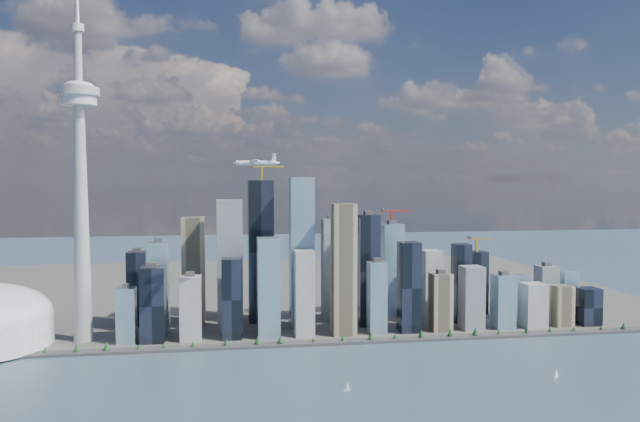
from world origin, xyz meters
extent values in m
plane|color=#354A5D|center=(0.00, 0.00, 0.00)|extent=(4000.00, 4000.00, 0.00)
cube|color=#383838|center=(0.00, 250.00, 2.00)|extent=(1100.00, 22.00, 4.00)
cube|color=#4C4C47|center=(0.00, 700.00, 1.50)|extent=(1400.00, 900.00, 3.00)
cylinder|color=#3F2D1E|center=(-390.00, 250.00, 5.20)|extent=(1.00, 1.00, 2.40)
cone|color=#1B4C22|center=(-390.00, 250.00, 8.80)|extent=(7.20, 7.20, 8.00)
cylinder|color=#3F2D1E|center=(-303.33, 250.00, 5.20)|extent=(1.00, 1.00, 2.40)
cone|color=#1B4C22|center=(-303.33, 250.00, 8.80)|extent=(7.20, 7.20, 8.00)
cylinder|color=#3F2D1E|center=(-216.67, 250.00, 5.20)|extent=(1.00, 1.00, 2.40)
cone|color=#1B4C22|center=(-216.67, 250.00, 8.80)|extent=(7.20, 7.20, 8.00)
cylinder|color=#3F2D1E|center=(-130.00, 250.00, 5.20)|extent=(1.00, 1.00, 2.40)
cone|color=#1B4C22|center=(-130.00, 250.00, 8.80)|extent=(7.20, 7.20, 8.00)
cylinder|color=#3F2D1E|center=(-43.33, 250.00, 5.20)|extent=(1.00, 1.00, 2.40)
cone|color=#1B4C22|center=(-43.33, 250.00, 8.80)|extent=(7.20, 7.20, 8.00)
cylinder|color=#3F2D1E|center=(43.33, 250.00, 5.20)|extent=(1.00, 1.00, 2.40)
cone|color=#1B4C22|center=(43.33, 250.00, 8.80)|extent=(7.20, 7.20, 8.00)
cylinder|color=#3F2D1E|center=(130.00, 250.00, 5.20)|extent=(1.00, 1.00, 2.40)
cone|color=#1B4C22|center=(130.00, 250.00, 8.80)|extent=(7.20, 7.20, 8.00)
cylinder|color=#3F2D1E|center=(216.67, 250.00, 5.20)|extent=(1.00, 1.00, 2.40)
cone|color=#1B4C22|center=(216.67, 250.00, 8.80)|extent=(7.20, 7.20, 8.00)
cylinder|color=#3F2D1E|center=(303.33, 250.00, 5.20)|extent=(1.00, 1.00, 2.40)
cone|color=#1B4C22|center=(303.33, 250.00, 8.80)|extent=(7.20, 7.20, 8.00)
cylinder|color=#3F2D1E|center=(390.00, 250.00, 5.20)|extent=(1.00, 1.00, 2.40)
cone|color=#1B4C22|center=(390.00, 250.00, 8.80)|extent=(7.20, 7.20, 8.00)
cylinder|color=#3F2D1E|center=(476.67, 250.00, 5.20)|extent=(1.00, 1.00, 2.40)
cone|color=#1B4C22|center=(476.67, 250.00, 8.80)|extent=(7.20, 7.20, 8.00)
cube|color=black|center=(-200.00, 290.00, 56.38)|extent=(34.00, 34.00, 106.77)
cube|color=#76A2B2|center=(-200.00, 340.00, 70.94)|extent=(30.00, 30.00, 135.88)
cube|color=#B2B2AE|center=(-150.00, 290.00, 49.10)|extent=(30.00, 30.00, 92.21)
cube|color=tan|center=(-150.00, 395.00, 87.93)|extent=(36.00, 36.00, 169.85)
cube|color=slate|center=(-95.00, 340.00, 102.49)|extent=(38.00, 38.00, 198.97)
cube|color=black|center=(-95.00, 290.00, 61.24)|extent=(28.00, 28.00, 116.47)
cube|color=#76A2B2|center=(-40.00, 290.00, 75.79)|extent=(32.00, 32.00, 145.59)
cube|color=black|center=(-40.00, 395.00, 117.04)|extent=(40.00, 40.00, 228.09)
cube|color=#76A2B2|center=(15.00, 340.00, 119.47)|extent=(36.00, 36.00, 232.94)
cube|color=#B2B2AE|center=(15.00, 290.00, 66.09)|extent=(28.00, 28.00, 126.18)
cube|color=tan|center=(70.00, 290.00, 100.06)|extent=(34.00, 34.00, 194.12)
cube|color=slate|center=(70.00, 395.00, 85.50)|extent=(30.00, 30.00, 165.00)
cube|color=black|center=(125.00, 340.00, 90.35)|extent=(32.00, 32.00, 174.71)
cube|color=#76A2B2|center=(125.00, 290.00, 56.38)|extent=(26.00, 26.00, 106.77)
cube|color=black|center=(175.00, 290.00, 70.94)|extent=(30.00, 30.00, 135.88)
cube|color=#76A2B2|center=(175.00, 395.00, 80.65)|extent=(34.00, 34.00, 155.29)
cube|color=#B2B2AE|center=(225.00, 340.00, 61.24)|extent=(28.00, 28.00, 116.47)
cube|color=tan|center=(225.00, 290.00, 46.68)|extent=(30.00, 30.00, 87.35)
cube|color=slate|center=(275.00, 290.00, 51.53)|extent=(32.00, 32.00, 97.06)
cube|color=black|center=(275.00, 340.00, 66.09)|extent=(26.00, 26.00, 126.18)
cube|color=#76A2B2|center=(325.00, 290.00, 44.25)|extent=(30.00, 30.00, 82.50)
cube|color=black|center=(325.00, 395.00, 56.38)|extent=(28.00, 28.00, 106.77)
cube|color=#76A2B2|center=(375.00, 340.00, 39.40)|extent=(30.00, 30.00, 72.79)
cube|color=#B2B2AE|center=(375.00, 290.00, 36.97)|extent=(34.00, 34.00, 67.94)
cube|color=tan|center=(420.00, 290.00, 34.54)|extent=(28.00, 28.00, 63.09)
cube|color=slate|center=(420.00, 340.00, 46.68)|extent=(30.00, 30.00, 87.35)
cube|color=black|center=(465.00, 290.00, 32.12)|extent=(32.00, 32.00, 58.24)
cube|color=#76A2B2|center=(465.00, 340.00, 41.82)|extent=(26.00, 26.00, 77.65)
cube|color=black|center=(-240.00, 395.00, 61.24)|extent=(30.00, 30.00, 116.47)
cube|color=#76A2B2|center=(-240.00, 290.00, 41.82)|extent=(26.00, 26.00, 77.65)
cube|color=gold|center=(-40.00, 395.00, 242.09)|extent=(3.00, 3.00, 22.00)
cube|color=gold|center=(-31.75, 395.00, 253.09)|extent=(55.00, 2.20, 2.20)
cube|color=#383838|center=(-56.50, 395.00, 255.09)|extent=(6.00, 4.00, 4.00)
cube|color=red|center=(175.00, 395.00, 169.29)|extent=(3.00, 3.00, 22.00)
cube|color=red|center=(182.20, 395.00, 180.29)|extent=(48.00, 2.20, 2.20)
cube|color=#383838|center=(160.60, 395.00, 182.29)|extent=(6.00, 4.00, 4.00)
cube|color=gold|center=(325.00, 395.00, 120.77)|extent=(3.00, 3.00, 22.00)
cube|color=gold|center=(331.75, 395.00, 131.77)|extent=(45.00, 2.20, 2.20)
cube|color=#383838|center=(311.50, 395.00, 133.77)|extent=(6.00, 4.00, 4.00)
cone|color=#A6A5A0|center=(-300.00, 310.00, 173.00)|extent=(26.00, 26.00, 340.00)
cylinder|color=silver|center=(-300.00, 310.00, 343.00)|extent=(48.00, 48.00, 14.00)
cylinder|color=#A6A5A0|center=(-300.00, 310.00, 355.00)|extent=(56.00, 56.00, 12.00)
ellipsoid|color=silver|center=(-300.00, 310.00, 363.00)|extent=(40.00, 40.00, 14.00)
cylinder|color=#A6A5A0|center=(-300.00, 310.00, 403.00)|extent=(11.00, 11.00, 80.00)
cylinder|color=silver|center=(-300.00, 310.00, 443.00)|extent=(18.00, 18.00, 10.00)
cylinder|color=silver|center=(-60.96, 192.47, 253.99)|extent=(49.65, 8.32, 6.08)
cone|color=silver|center=(-86.59, 191.31, 253.99)|extent=(6.92, 6.38, 6.08)
cone|color=silver|center=(-34.37, 193.68, 253.99)|extent=(9.77, 6.51, 6.08)
cube|color=silver|center=(-62.86, 192.39, 257.22)|extent=(10.01, 53.52, 0.95)
cylinder|color=silver|center=(-62.38, 181.94, 255.70)|extent=(10.60, 3.89, 3.42)
cylinder|color=silver|center=(-63.33, 202.83, 255.70)|extent=(10.60, 3.89, 3.42)
cylinder|color=#3F3F3F|center=(-68.08, 181.69, 255.70)|extent=(0.63, 7.61, 7.60)
cylinder|color=#3F3F3F|center=(-69.03, 202.57, 255.70)|extent=(0.63, 7.61, 7.60)
cube|color=silver|center=(-37.22, 193.55, 260.08)|extent=(5.35, 1.00, 10.45)
cube|color=silver|center=(-37.22, 193.55, 265.40)|extent=(4.95, 17.28, 0.67)
cube|color=silver|center=(30.53, 54.91, 0.45)|extent=(6.97, 2.72, 0.91)
cylinder|color=#999999|center=(30.53, 54.91, 5.67)|extent=(0.27, 0.27, 10.20)
cube|color=silver|center=(282.71, 61.39, 0.46)|extent=(7.20, 3.85, 0.92)
cylinder|color=#999999|center=(282.71, 61.39, 5.75)|extent=(0.28, 0.28, 10.34)
camera|label=1|loc=(-103.46, -607.80, 234.19)|focal=35.00mm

